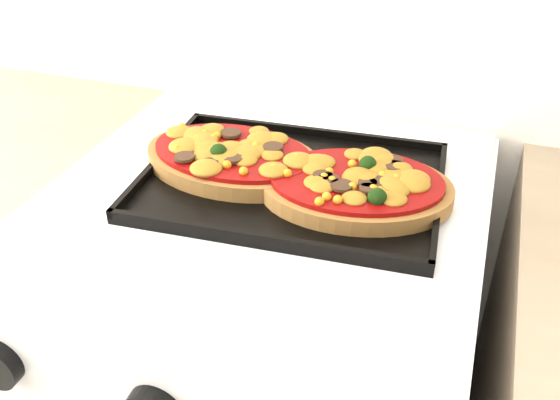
% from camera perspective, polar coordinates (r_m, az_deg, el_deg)
% --- Properties ---
extents(control_panel, '(0.60, 0.02, 0.09)m').
position_cam_1_polar(control_panel, '(0.68, -11.37, -17.07)').
color(control_panel, silver).
rests_on(control_panel, stove).
extents(baking_tray, '(0.43, 0.33, 0.02)m').
position_cam_1_polar(baking_tray, '(0.86, 1.09, 1.81)').
color(baking_tray, black).
rests_on(baking_tray, stove).
extents(pizza_left, '(0.27, 0.19, 0.04)m').
position_cam_1_polar(pizza_left, '(0.89, -4.36, 4.03)').
color(pizza_left, '#9D6636').
rests_on(pizza_left, baking_tray).
extents(pizza_right, '(0.28, 0.22, 0.04)m').
position_cam_1_polar(pizza_right, '(0.83, 6.96, 1.39)').
color(pizza_right, '#9D6636').
rests_on(pizza_right, baking_tray).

